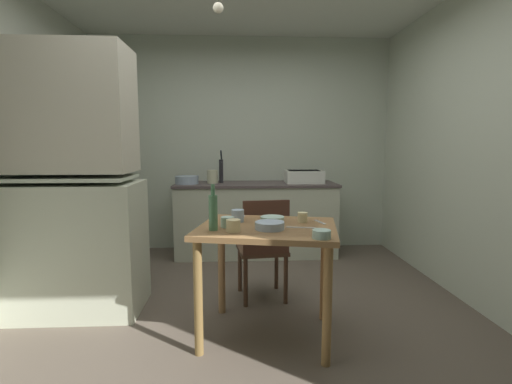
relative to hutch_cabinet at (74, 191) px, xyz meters
name	(u,v)px	position (x,y,z in m)	size (l,w,h in m)	color
ground_plane	(246,316)	(1.33, -0.19, -0.96)	(5.01, 5.01, 0.00)	brown
wall_back	(241,145)	(1.33, 1.87, 0.36)	(3.80, 0.10, 2.64)	beige
wall_right	(495,145)	(3.23, -0.19, 0.36)	(0.10, 4.11, 2.64)	beige
hutch_cabinet	(74,191)	(0.00, 0.00, 0.00)	(0.99, 0.60, 2.06)	beige
counter_cabinet	(256,219)	(1.50, 1.50, -0.53)	(1.91, 0.64, 0.87)	beige
sink_basin	(304,176)	(2.07, 1.50, -0.02)	(0.44, 0.34, 0.15)	white
hand_pump	(221,169)	(1.08, 1.54, 0.07)	(0.05, 0.27, 0.39)	#232328
mixing_bowl_counter	(187,180)	(0.69, 1.45, -0.05)	(0.27, 0.27, 0.09)	#9EB2C6
stoneware_crock	(212,177)	(0.98, 1.49, -0.02)	(0.13, 0.13, 0.16)	beige
dining_table	(267,244)	(1.47, -0.49, -0.31)	(1.04, 0.90, 0.78)	olive
chair_far_side	(263,247)	(1.49, 0.11, -0.50)	(0.45, 0.45, 0.88)	#4B3121
serving_bowl_wide	(270,226)	(1.48, -0.59, -0.16)	(0.19, 0.19, 0.05)	#9EB2C6
soup_bowl_small	(272,219)	(1.52, -0.38, -0.16)	(0.17, 0.17, 0.04)	#ADD1C1
sauce_dish	(321,234)	(1.76, -0.85, -0.16)	(0.11, 0.11, 0.05)	#ADD1C1
mug_tall	(233,226)	(1.24, -0.65, -0.15)	(0.09, 0.09, 0.08)	beige
teacup_cream	(238,216)	(1.27, -0.34, -0.14)	(0.09, 0.09, 0.09)	#9EB2C6
mug_dark	(228,222)	(1.20, -0.51, -0.15)	(0.09, 0.09, 0.07)	#ADD1C1
teacup_mint	(303,217)	(1.73, -0.38, -0.15)	(0.07, 0.07, 0.07)	beige
glass_bottle	(213,212)	(1.11, -0.60, -0.06)	(0.06, 0.06, 0.30)	#4C7F56
table_knife	(301,227)	(1.68, -0.56, -0.18)	(0.20, 0.02, 0.01)	silver
teaspoon_near_bowl	(243,217)	(1.31, -0.19, -0.18)	(0.16, 0.02, 0.01)	beige
teaspoon_by_cup	(320,222)	(1.85, -0.40, -0.18)	(0.15, 0.02, 0.01)	beige
pendant_bulb	(218,8)	(1.14, 0.04, 1.39)	(0.08, 0.08, 0.08)	#F9EFCC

